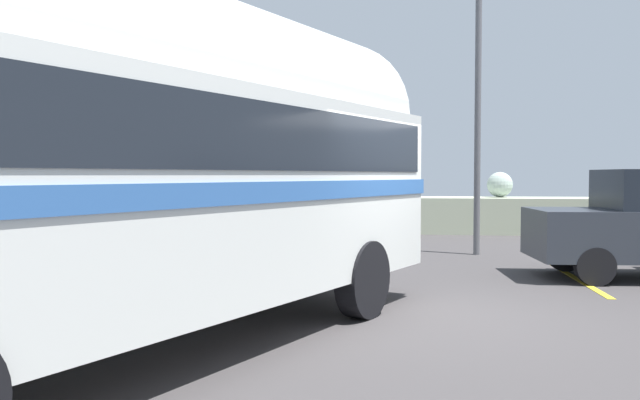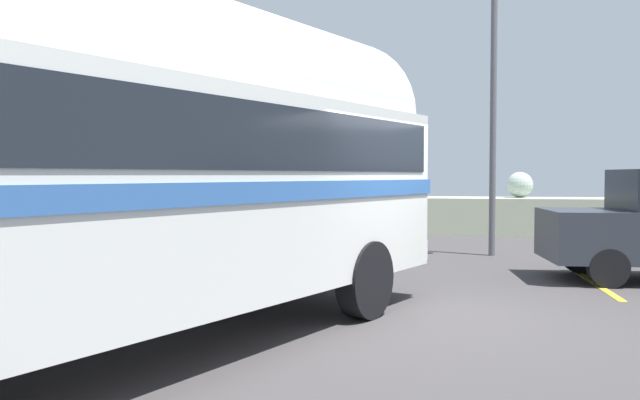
# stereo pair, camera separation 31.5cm
# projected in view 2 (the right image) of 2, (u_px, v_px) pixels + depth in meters

# --- Properties ---
(ground) EXTENTS (32.00, 26.00, 0.02)m
(ground) POSITION_uv_depth(u_px,v_px,m) (413.00, 316.00, 8.05)
(ground) COLOR #3C393A
(breakwater) EXTENTS (31.36, 1.80, 2.24)m
(breakwater) POSITION_uv_depth(u_px,v_px,m) (421.00, 213.00, 19.65)
(breakwater) COLOR #ADB598
(breakwater) RESTS_ON ground
(vintage_coach) EXTENTS (5.75, 8.80, 3.70)m
(vintage_coach) POSITION_uv_depth(u_px,v_px,m) (136.00, 148.00, 6.25)
(vintage_coach) COLOR black
(vintage_coach) RESTS_ON ground
(lamp_post) EXTENTS (0.88, 0.88, 5.91)m
(lamp_post) POSITION_uv_depth(u_px,v_px,m) (498.00, 102.00, 13.74)
(lamp_post) COLOR #5B5B60
(lamp_post) RESTS_ON ground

